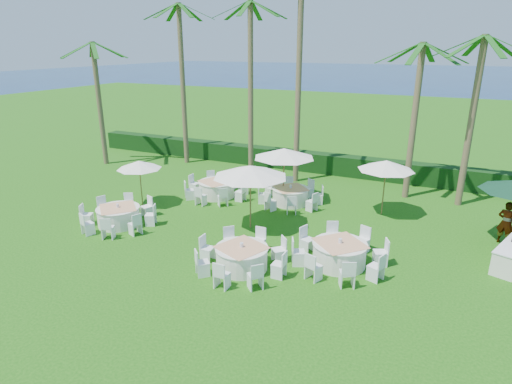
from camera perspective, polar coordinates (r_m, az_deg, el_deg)
ground at (r=17.10m, az=-3.35°, el=-7.56°), size 120.00×120.00×0.00m
hedge at (r=27.38m, az=8.59°, el=3.89°), size 34.00×1.00×1.20m
ocean at (r=115.91m, az=21.98°, el=13.90°), size 260.00×260.00×0.00m
banquet_table_a at (r=20.04m, az=-17.84°, el=-3.02°), size 3.24×3.24×1.00m
banquet_table_b at (r=15.51m, az=-1.91°, el=-8.67°), size 3.32×3.32×1.00m
banquet_table_c at (r=16.02m, az=11.05°, el=-8.01°), size 3.40×3.40×1.04m
banquet_table_d at (r=22.74m, az=-5.25°, el=0.48°), size 3.38×3.38×1.01m
banquet_table_e at (r=21.72m, az=4.60°, el=-0.43°), size 3.19×3.19×0.99m
umbrella_a at (r=21.66m, az=-15.33°, el=3.51°), size 2.17×2.17×2.31m
umbrella_b at (r=18.10m, az=-0.77°, el=2.79°), size 3.24×3.24×2.83m
umbrella_c at (r=21.44m, az=3.77°, el=5.20°), size 3.10×3.10×2.78m
umbrella_d at (r=20.50m, az=16.98°, el=3.42°), size 2.59×2.59×2.66m
staff_person at (r=19.89m, az=30.36°, el=-3.56°), size 0.77×0.64×1.79m
palm_a at (r=28.96m, az=-9.77°, el=14.56°), size 4.12×4.40×10.12m
palm_b at (r=26.47m, az=-0.72°, el=14.38°), size 4.21×4.39×10.07m
palm_c at (r=24.40m, az=5.73°, el=15.36°), size 4.31×4.33×11.29m
palm_d at (r=23.07m, az=20.41°, el=9.62°), size 4.22×4.38×7.80m
palm_e at (r=22.90m, az=26.89°, el=9.12°), size 4.38×4.23×8.12m
palm_f at (r=30.15m, az=-20.22°, el=11.65°), size 4.25×4.37×7.87m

